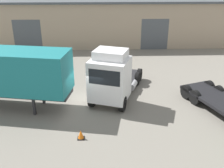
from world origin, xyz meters
The scene contains 4 objects.
ground_plane centered at (0.00, 0.00, 0.00)m, with size 60.00×60.00×0.00m, color slate.
warehouse_building centered at (0.00, 18.63, 2.76)m, with size 34.16×9.77×5.51m.
tractor_unit_white centered at (1.93, 0.69, 1.85)m, with size 4.56×7.11×3.95m.
traffic_cone centered at (-0.03, -3.89, 0.25)m, with size 0.40×0.40×0.55m.
Camera 1 is at (1.28, -16.33, 8.81)m, focal length 42.00 mm.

